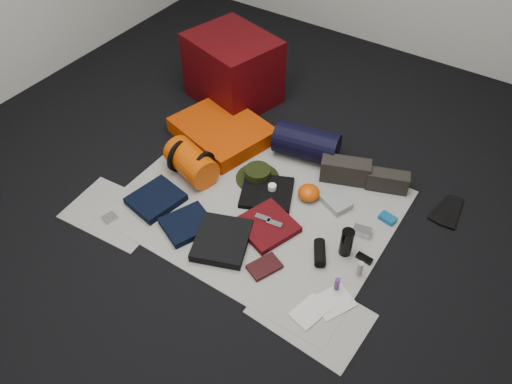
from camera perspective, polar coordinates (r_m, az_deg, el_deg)
The scene contains 37 objects.
floor at distance 3.13m, azimuth 0.29°, elevation -1.52°, with size 4.50×4.50×0.02m, color black.
newspaper_mat at distance 3.12m, azimuth 0.29°, elevation -1.36°, with size 1.60×1.30×0.01m, color beige.
newspaper_sheet_front_left at distance 3.19m, azimuth -15.86°, elevation -2.30°, with size 0.58×0.40×0.00m, color beige.
newspaper_sheet_front_right at distance 2.67m, azimuth 6.28°, elevation -13.65°, with size 0.58×0.40×0.00m, color beige.
red_cabinet at distance 3.85m, azimuth -2.65°, elevation 13.86°, with size 0.61×0.51×0.51m, color #490508.
sleeping_pad at distance 3.57m, azimuth -3.90°, elevation 7.04°, with size 0.63×0.51×0.11m, color #C73A02.
stuff_sack at distance 3.26m, azimuth -7.41°, elevation 3.39°, with size 0.21×0.21×0.35m, color #D04403.
sack_strap_left at distance 3.31m, azimuth -8.77°, elevation 4.08°, with size 0.22×0.22×0.03m, color black.
sack_strap_right at distance 3.21m, azimuth -6.03°, elevation 2.80°, with size 0.22×0.22×0.03m, color black.
navy_duffel at distance 3.38m, azimuth 5.79°, elevation 5.58°, with size 0.22×0.22×0.43m, color black.
boonie_brim at distance 3.27m, azimuth 0.19°, elevation 1.62°, with size 0.29×0.29×0.01m, color black.
boonie_crown at distance 3.24m, azimuth 0.19°, elevation 2.14°, with size 0.17×0.17×0.07m, color black.
hiking_boot_left at distance 3.26m, azimuth 10.16°, elevation 2.43°, with size 0.31×0.12×0.16m, color #28231F.
hiking_boot_right at distance 3.27m, azimuth 14.80°, elevation 1.23°, with size 0.26×0.10×0.13m, color #28231F.
flip_flop_left at distance 3.28m, azimuth 20.61°, elevation -2.03°, with size 0.09×0.24×0.01m, color black.
flip_flop_right at distance 3.29m, azimuth 21.36°, elevation -2.12°, with size 0.10×0.28×0.02m, color black.
trousers_navy_a at distance 3.17m, azimuth -11.36°, elevation -0.80°, with size 0.27×0.30×0.05m, color black.
trousers_navy_b at distance 3.00m, azimuth -7.85°, elevation -3.66°, with size 0.24×0.27×0.04m, color black.
trousers_charcoal at distance 2.90m, azimuth -3.91°, elevation -5.52°, with size 0.30×0.34×0.05m, color black.
black_tshirt at distance 3.16m, azimuth 1.25°, elevation -0.05°, with size 0.32×0.30×0.03m, color black.
red_shirt at distance 2.97m, azimuth 1.23°, elevation -3.87°, with size 0.30×0.30×0.04m, color #4D080C.
orange_stuff_sack at distance 3.14m, azimuth 6.05°, elevation -0.07°, with size 0.14×0.14×0.09m, color #D04403.
first_aid_pouch at distance 3.13m, azimuth 9.12°, elevation -1.14°, with size 0.18×0.13×0.04m, color gray.
water_bottle at distance 2.84m, azimuth 10.31°, elevation -5.67°, with size 0.07×0.07×0.18m, color black.
speaker at distance 2.85m, azimuth 7.31°, elevation -6.90°, with size 0.07×0.07×0.17m, color black.
compact_camera at distance 3.01m, azimuth 12.02°, elevation -4.42°, with size 0.10×0.06×0.04m, color silver.
cyan_case at distance 3.12m, azimuth 14.80°, elevation -2.92°, with size 0.10×0.06×0.03m, color #0E5288.
toiletry_purple at distance 2.73m, azimuth 9.24°, elevation -10.37°, with size 0.03×0.03×0.09m, color #53267A.
toiletry_clear at distance 2.80m, azimuth 11.77°, elevation -8.57°, with size 0.03×0.03×0.10m, color #9FA4A0.
paperback_book at distance 2.80m, azimuth 0.97°, elevation -8.52°, with size 0.12×0.18×0.03m, color black.
map_booklet at distance 2.66m, azimuth 6.14°, elevation -13.44°, with size 0.13×0.19×0.01m, color silver.
map_printout at distance 2.71m, azimuth 8.83°, elevation -12.30°, with size 0.16×0.20×0.01m, color silver.
sunglasses at distance 2.90m, azimuth 12.28°, elevation -7.41°, with size 0.09×0.04×0.02m, color black.
key_cluster at distance 3.16m, azimuth -16.35°, elevation -2.83°, with size 0.08×0.08×0.01m, color silver.
tape_roll at distance 3.15m, azimuth 1.86°, elevation 0.55°, with size 0.05×0.05×0.04m, color white.
energy_bar_a at distance 2.97m, azimuth 0.79°, elevation -2.97°, with size 0.10×0.04×0.01m, color silver.
energy_bar_b at distance 2.95m, azimuth 2.10°, elevation -3.61°, with size 0.10×0.04×0.01m, color silver.
Camera 1 is at (1.15, -1.78, 2.29)m, focal length 35.00 mm.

